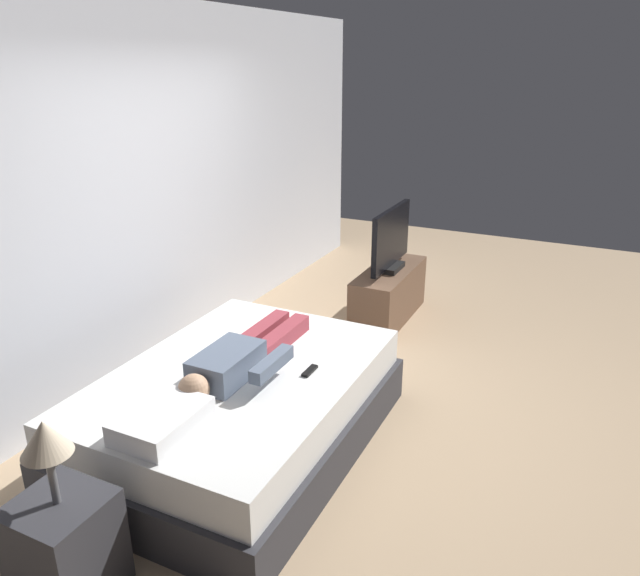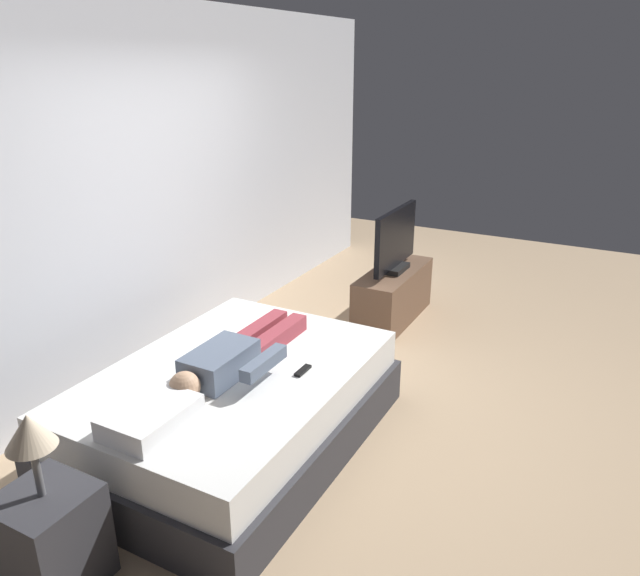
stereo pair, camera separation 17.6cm
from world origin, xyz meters
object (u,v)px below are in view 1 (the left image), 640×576
object	(u,v)px
nightstand	(66,548)
remote	(310,371)
bed	(240,409)
tv_stand	(389,294)
lamp	(45,439)
tv	(391,241)
pillow	(162,421)
person	(241,357)

from	to	relation	value
nightstand	remote	bearing A→B (deg)	-18.01
bed	nightstand	world-z (taller)	bed
bed	nightstand	xyz separation A→B (m)	(-1.34, 0.08, -0.00)
remote	tv_stand	distance (m)	2.21
tv_stand	nightstand	world-z (taller)	nightstand
remote	bed	bearing A→B (deg)	113.72
bed	remote	bearing A→B (deg)	-66.28
lamp	tv	bearing A→B (deg)	-3.84
pillow	nightstand	xyz separation A→B (m)	(-0.62, 0.08, -0.34)
bed	nightstand	distance (m)	1.34
bed	pillow	xyz separation A→B (m)	(-0.72, -0.00, 0.34)
bed	person	bearing A→B (deg)	-9.55
tv	lamp	size ratio (longest dim) A/B	2.10
person	tv	bearing A→B (deg)	-3.91
nightstand	lamp	world-z (taller)	lamp
tv	remote	bearing A→B (deg)	-173.55
pillow	remote	xyz separation A→B (m)	(0.90, -0.41, -0.05)
pillow	remote	bearing A→B (deg)	-24.49
person	tv_stand	world-z (taller)	person
pillow	person	size ratio (longest dim) A/B	0.38
tv_stand	lamp	bearing A→B (deg)	176.16
pillow	tv_stand	distance (m)	3.10
tv_stand	tv	world-z (taller)	tv
person	tv_stand	xyz separation A→B (m)	(2.33, -0.16, -0.37)
person	remote	size ratio (longest dim) A/B	8.40
tv_stand	tv	distance (m)	0.53
nightstand	bed	bearing A→B (deg)	-3.60
remote	lamp	bearing A→B (deg)	161.99
bed	remote	xyz separation A→B (m)	(0.18, -0.41, 0.29)
pillow	tv	size ratio (longest dim) A/B	0.55
pillow	tv_stand	bearing A→B (deg)	-3.05
pillow	person	xyz separation A→B (m)	(0.75, -0.00, 0.02)
pillow	tv	world-z (taller)	tv
bed	lamp	xyz separation A→B (m)	(-1.34, 0.08, 0.59)
bed	pillow	bearing A→B (deg)	-180.00
tv_stand	lamp	world-z (taller)	lamp
person	nightstand	xyz separation A→B (m)	(-1.37, 0.09, -0.36)
remote	lamp	size ratio (longest dim) A/B	0.36
bed	lamp	world-z (taller)	lamp
tv_stand	bed	bearing A→B (deg)	176.02
lamp	pillow	bearing A→B (deg)	-7.74
person	pillow	bearing A→B (deg)	179.63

